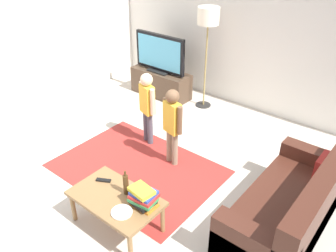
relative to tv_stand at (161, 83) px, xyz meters
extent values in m
plane|color=beige|center=(1.56, -2.30, -0.24)|extent=(7.80, 7.80, 0.00)
cube|color=silver|center=(1.56, 0.70, 1.11)|extent=(6.00, 0.12, 2.70)
cube|color=#9E2D28|center=(1.27, -2.02, -0.24)|extent=(2.20, 1.60, 0.01)
cube|color=#4C3828|center=(0.00, 0.00, 0.01)|extent=(1.20, 0.44, 0.50)
cube|color=black|center=(0.00, -0.05, -0.14)|extent=(1.10, 0.32, 0.03)
cube|color=black|center=(0.00, -0.02, 0.27)|extent=(0.44, 0.28, 0.03)
cube|color=black|center=(0.00, -0.02, 0.63)|extent=(1.10, 0.07, 0.68)
cube|color=#59B2D8|center=(0.00, -0.06, 0.63)|extent=(1.00, 0.01, 0.58)
cube|color=#472319|center=(3.25, -1.76, -0.03)|extent=(0.80, 1.80, 0.42)
cube|color=#472319|center=(3.55, -1.76, 0.19)|extent=(0.20, 1.80, 0.86)
cube|color=#472319|center=(3.25, -0.96, 0.06)|extent=(0.80, 0.20, 0.60)
cube|color=#B22823|center=(3.40, -1.21, 0.32)|extent=(0.10, 0.32, 0.32)
cylinder|color=#262626|center=(0.91, 0.15, -0.23)|extent=(0.28, 0.28, 0.02)
cylinder|color=#99844C|center=(0.91, 0.15, 0.52)|extent=(0.03, 0.03, 1.50)
cylinder|color=silver|center=(0.91, 0.15, 1.40)|extent=(0.36, 0.36, 0.28)
cylinder|color=#4C4C59|center=(0.87, -1.38, 0.01)|extent=(0.09, 0.09, 0.51)
cylinder|color=#4C4C59|center=(0.98, -1.42, 0.01)|extent=(0.09, 0.09, 0.51)
cube|color=gold|center=(0.93, -1.40, 0.48)|extent=(0.27, 0.20, 0.44)
sphere|color=beige|center=(0.93, -1.40, 0.79)|extent=(0.18, 0.18, 0.18)
cylinder|color=beige|center=(0.78, -1.35, 0.51)|extent=(0.07, 0.07, 0.39)
cylinder|color=beige|center=(1.07, -1.45, 0.51)|extent=(0.07, 0.07, 0.39)
cylinder|color=gray|center=(1.49, -1.58, 0.01)|extent=(0.09, 0.09, 0.51)
cylinder|color=gray|center=(1.61, -1.61, 0.01)|extent=(0.09, 0.09, 0.51)
cube|color=gold|center=(1.55, -1.59, 0.48)|extent=(0.27, 0.19, 0.44)
sphere|color=brown|center=(1.55, -1.59, 0.79)|extent=(0.18, 0.18, 0.18)
cylinder|color=brown|center=(1.40, -1.56, 0.51)|extent=(0.07, 0.07, 0.39)
cylinder|color=brown|center=(1.70, -1.63, 0.51)|extent=(0.07, 0.07, 0.39)
cube|color=olive|center=(1.81, -2.91, 0.16)|extent=(1.00, 0.60, 0.04)
cylinder|color=olive|center=(1.36, -3.16, -0.05)|extent=(0.05, 0.05, 0.38)
cylinder|color=olive|center=(2.26, -3.16, -0.05)|extent=(0.05, 0.05, 0.38)
cylinder|color=olive|center=(1.36, -2.66, -0.05)|extent=(0.05, 0.05, 0.38)
cylinder|color=olive|center=(2.26, -2.66, -0.05)|extent=(0.05, 0.05, 0.38)
cube|color=orange|center=(2.14, -2.81, 0.19)|extent=(0.27, 0.19, 0.03)
cube|color=black|center=(2.13, -2.81, 0.22)|extent=(0.25, 0.22, 0.04)
cube|color=#388C4C|center=(2.14, -2.82, 0.26)|extent=(0.29, 0.22, 0.03)
cube|color=red|center=(2.14, -2.80, 0.30)|extent=(0.28, 0.24, 0.04)
cube|color=#334CA5|center=(2.13, -2.80, 0.33)|extent=(0.26, 0.22, 0.04)
cube|color=yellow|center=(2.12, -2.82, 0.37)|extent=(0.27, 0.21, 0.04)
cylinder|color=#4C3319|center=(1.86, -2.79, 0.30)|extent=(0.06, 0.06, 0.24)
cylinder|color=#4C3319|center=(1.86, -2.79, 0.45)|extent=(0.02, 0.02, 0.06)
cube|color=black|center=(1.51, -2.81, 0.19)|extent=(0.17, 0.12, 0.02)
cylinder|color=white|center=(2.03, -3.03, 0.18)|extent=(0.22, 0.22, 0.02)
cube|color=silver|center=(2.05, -3.03, 0.19)|extent=(0.14, 0.08, 0.01)
camera|label=1|loc=(4.01, -4.72, 2.73)|focal=36.92mm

